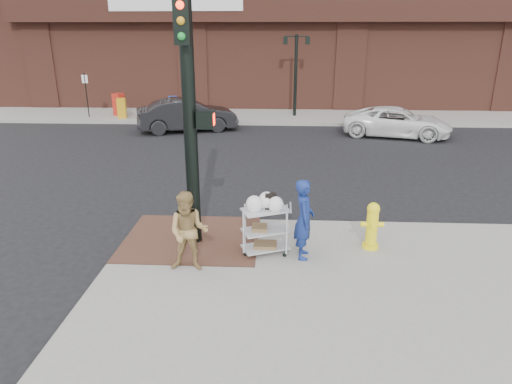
# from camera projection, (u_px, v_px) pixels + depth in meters

# --- Properties ---
(ground) EXTENTS (220.00, 220.00, 0.00)m
(ground) POSITION_uv_depth(u_px,v_px,m) (214.00, 266.00, 8.81)
(ground) COLOR black
(ground) RESTS_ON ground
(sidewalk_far) EXTENTS (65.00, 36.00, 0.15)m
(sidewalk_far) POSITION_uv_depth(u_px,v_px,m) (414.00, 84.00, 38.33)
(sidewalk_far) COLOR gray
(sidewalk_far) RESTS_ON ground
(brick_curb_ramp) EXTENTS (2.80, 2.40, 0.01)m
(brick_curb_ramp) POSITION_uv_depth(u_px,v_px,m) (192.00, 238.00, 9.63)
(brick_curb_ramp) COLOR #503225
(brick_curb_ramp) RESTS_ON sidewalk_near
(lamp_post) EXTENTS (1.32, 0.22, 4.00)m
(lamp_post) POSITION_uv_depth(u_px,v_px,m) (296.00, 66.00, 22.91)
(lamp_post) COLOR black
(lamp_post) RESTS_ON sidewalk_far
(parking_sign) EXTENTS (0.05, 0.05, 2.20)m
(parking_sign) POSITION_uv_depth(u_px,v_px,m) (87.00, 95.00, 22.93)
(parking_sign) COLOR black
(parking_sign) RESTS_ON sidewalk_far
(traffic_signal_pole) EXTENTS (0.61, 0.51, 5.00)m
(traffic_signal_pole) POSITION_uv_depth(u_px,v_px,m) (190.00, 113.00, 8.62)
(traffic_signal_pole) COLOR black
(traffic_signal_pole) RESTS_ON sidewalk_near
(woman_blue) EXTENTS (0.40, 0.59, 1.56)m
(woman_blue) POSITION_uv_depth(u_px,v_px,m) (304.00, 219.00, 8.60)
(woman_blue) COLOR navy
(woman_blue) RESTS_ON sidewalk_near
(pedestrian_tan) EXTENTS (0.73, 0.57, 1.50)m
(pedestrian_tan) POSITION_uv_depth(u_px,v_px,m) (189.00, 232.00, 8.14)
(pedestrian_tan) COLOR #9E7E4A
(pedestrian_tan) RESTS_ON sidewalk_near
(sedan_dark) EXTENTS (4.69, 2.84, 1.46)m
(sedan_dark) POSITION_uv_depth(u_px,v_px,m) (187.00, 115.00, 20.51)
(sedan_dark) COLOR black
(sedan_dark) RESTS_ON ground
(minivan_white) EXTENTS (4.86, 3.19, 1.24)m
(minivan_white) POSITION_uv_depth(u_px,v_px,m) (397.00, 122.00, 19.50)
(minivan_white) COLOR white
(minivan_white) RESTS_ON ground
(utility_cart) EXTENTS (1.00, 0.79, 1.22)m
(utility_cart) POSITION_uv_depth(u_px,v_px,m) (265.00, 226.00, 8.86)
(utility_cart) COLOR #B1B2B7
(utility_cart) RESTS_ON sidewalk_near
(fire_hydrant) EXTENTS (0.46, 0.32, 0.97)m
(fire_hydrant) POSITION_uv_depth(u_px,v_px,m) (372.00, 225.00, 9.05)
(fire_hydrant) COLOR yellow
(fire_hydrant) RESTS_ON sidewalk_near
(newsbox_red) EXTENTS (0.61, 0.58, 1.13)m
(newsbox_red) POSITION_uv_depth(u_px,v_px,m) (119.00, 104.00, 23.58)
(newsbox_red) COLOR #B52114
(newsbox_red) RESTS_ON sidewalk_far
(newsbox_yellow) EXTENTS (0.47, 0.44, 0.99)m
(newsbox_yellow) POSITION_uv_depth(u_px,v_px,m) (122.00, 108.00, 22.83)
(newsbox_yellow) COLOR #CB9116
(newsbox_yellow) RESTS_ON sidewalk_far
(newsbox_blue) EXTENTS (0.53, 0.51, 0.99)m
(newsbox_blue) POSITION_uv_depth(u_px,v_px,m) (173.00, 106.00, 23.51)
(newsbox_blue) COLOR #193AA3
(newsbox_blue) RESTS_ON sidewalk_far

